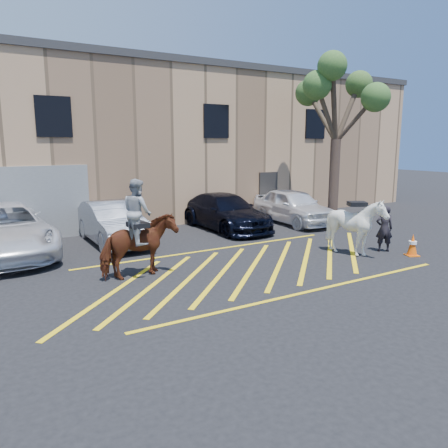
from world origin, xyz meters
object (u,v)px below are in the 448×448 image
car_white_suv (293,206)px  car_white_pickup (2,230)px  car_silver_sedan (113,223)px  mounted_bay (138,238)px  handler (384,229)px  saddled_white (356,226)px  traffic_cone (413,245)px  tree (338,94)px  car_blue_suv (225,212)px

car_white_suv → car_white_pickup: bearing=-177.5°
car_silver_sedan → mounted_bay: mounted_bay is taller
car_silver_sedan → handler: bearing=-37.7°
car_silver_sedan → mounted_bay: 4.47m
car_white_pickup → saddled_white: (9.93, -5.87, 0.11)m
car_silver_sedan → traffic_cone: car_silver_sedan is taller
saddled_white → tree: bearing=52.7°
car_blue_suv → handler: size_ratio=3.27×
traffic_cone → mounted_bay: bearing=164.0°
car_blue_suv → car_white_suv: 3.40m
car_white_pickup → car_white_suv: (11.93, -0.35, -0.05)m
handler → mounted_bay: size_ratio=0.58×
tree → traffic_cone: bearing=-108.4°
handler → mounted_bay: mounted_bay is taller
car_white_suv → handler: car_white_suv is taller
car_white_pickup → traffic_cone: car_white_pickup is taller
car_white_pickup → car_white_suv: 11.93m
car_silver_sedan → car_blue_suv: 4.93m
car_white_suv → saddled_white: size_ratio=2.05×
car_white_pickup → saddled_white: saddled_white is taller
car_white_suv → traffic_cone: size_ratio=6.38×
car_white_pickup → handler: size_ratio=3.88×
car_silver_sedan → saddled_white: saddled_white is taller
car_silver_sedan → tree: tree is taller
handler → traffic_cone: 1.04m
car_silver_sedan → car_blue_suv: bearing=2.7°
tree → saddled_white: bearing=-127.3°
car_blue_suv → traffic_cone: car_blue_suv is taller
car_silver_sedan → car_white_pickup: bearing=179.2°
car_white_suv → saddled_white: (-2.00, -5.52, 0.17)m
car_silver_sedan → traffic_cone: 10.40m
car_blue_suv → tree: tree is taller
car_silver_sedan → car_white_suv: bearing=-1.1°
saddled_white → car_white_pickup: bearing=149.4°
handler → car_white_pickup: bearing=4.9°
car_white_suv → tree: size_ratio=0.64×
car_blue_suv → mounted_bay: mounted_bay is taller
car_white_pickup → car_white_suv: car_white_pickup is taller
saddled_white → traffic_cone: bearing=-34.5°
handler → car_blue_suv: bearing=-33.8°
car_silver_sedan → tree: bearing=-7.6°
car_white_pickup → car_blue_suv: size_ratio=1.19×
car_white_suv → tree: tree is taller
car_silver_sedan → saddled_white: (6.30, -5.78, 0.19)m
car_blue_suv → car_silver_sedan: bearing=-178.1°
handler → car_silver_sedan: bearing=-5.0°
saddled_white → traffic_cone: size_ratio=3.12×
saddled_white → mounted_bay: bearing=168.8°
car_white_pickup → handler: car_white_pickup is taller
car_white_pickup → saddled_white: size_ratio=2.68×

